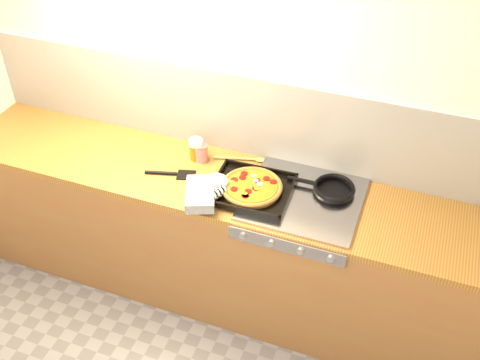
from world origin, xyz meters
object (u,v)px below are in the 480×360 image
at_px(tomato_can, 201,153).
at_px(juice_glass, 196,149).
at_px(frying_pan, 333,189).
at_px(pizza_on_tray, 238,188).

bearing_deg(tomato_can, juice_glass, 172.33).
bearing_deg(tomato_can, frying_pan, -2.09).
bearing_deg(frying_pan, juice_glass, 177.68).
distance_m(pizza_on_tray, juice_glass, 0.40).
distance_m(pizza_on_tray, tomato_can, 0.37).
height_order(frying_pan, juice_glass, juice_glass).
height_order(pizza_on_tray, frying_pan, pizza_on_tray).
bearing_deg(juice_glass, pizza_on_tray, -32.90).
relative_size(pizza_on_tray, frying_pan, 1.51).
bearing_deg(frying_pan, pizza_on_tray, -158.61).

